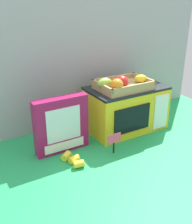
% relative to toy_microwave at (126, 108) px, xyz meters
% --- Properties ---
extents(ground_plane, '(1.70, 1.70, 0.00)m').
position_rel_toy_microwave_xyz_m(ground_plane, '(-0.18, -0.03, -0.12)').
color(ground_plane, '#219E54').
rests_on(ground_plane, ground).
extents(display_back_panel, '(1.61, 0.03, 0.69)m').
position_rel_toy_microwave_xyz_m(display_back_panel, '(-0.18, 0.21, 0.23)').
color(display_back_panel, '#A0A3A8').
rests_on(display_back_panel, ground).
extents(toy_microwave, '(0.41, 0.25, 0.24)m').
position_rel_toy_microwave_xyz_m(toy_microwave, '(0.00, 0.00, 0.00)').
color(toy_microwave, yellow).
rests_on(toy_microwave, ground).
extents(food_groups_crate, '(0.29, 0.19, 0.09)m').
position_rel_toy_microwave_xyz_m(food_groups_crate, '(-0.05, -0.02, 0.15)').
color(food_groups_crate, tan).
rests_on(food_groups_crate, toy_microwave).
extents(cookie_set_box, '(0.26, 0.06, 0.26)m').
position_rel_toy_microwave_xyz_m(cookie_set_box, '(-0.39, -0.04, 0.01)').
color(cookie_set_box, '#99144C').
rests_on(cookie_set_box, ground).
extents(price_sign, '(0.07, 0.01, 0.10)m').
position_rel_toy_microwave_xyz_m(price_sign, '(-0.20, -0.19, -0.05)').
color(price_sign, black).
rests_on(price_sign, ground).
extents(loose_toy_banana, '(0.07, 0.13, 0.03)m').
position_rel_toy_microwave_xyz_m(loose_toy_banana, '(-0.40, -0.16, -0.10)').
color(loose_toy_banana, yellow).
rests_on(loose_toy_banana, ground).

